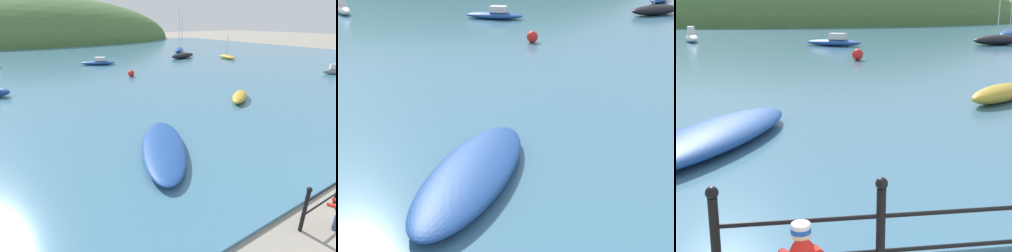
% 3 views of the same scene
% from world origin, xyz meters
% --- Properties ---
extents(water, '(80.00, 60.00, 0.10)m').
position_xyz_m(water, '(0.00, 32.00, 0.05)').
color(water, teal).
rests_on(water, ground).
extents(boat_red_dinghy, '(1.59, 3.39, 1.06)m').
position_xyz_m(boat_red_dinghy, '(-8.05, 32.34, 0.45)').
color(boat_red_dinghy, silver).
rests_on(boat_red_dinghy, water).
extents(boat_green_fishing, '(3.85, 2.80, 0.81)m').
position_xyz_m(boat_green_fishing, '(1.55, 27.69, 0.36)').
color(boat_green_fishing, '#1E4793').
rests_on(boat_green_fishing, water).
extents(boat_twin_mast, '(4.31, 2.42, 5.14)m').
position_xyz_m(boat_twin_mast, '(12.47, 27.04, 0.44)').
color(boat_twin_mast, black).
rests_on(boat_twin_mast, water).
extents(boat_mid_harbor, '(3.75, 5.08, 0.40)m').
position_xyz_m(boat_mid_harbor, '(-3.42, 6.41, 0.30)').
color(boat_mid_harbor, '#1E4793').
rests_on(boat_mid_harbor, water).
extents(mooring_buoy, '(0.55, 0.55, 0.55)m').
position_xyz_m(mooring_buoy, '(1.72, 19.79, 0.37)').
color(mooring_buoy, red).
rests_on(mooring_buoy, water).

